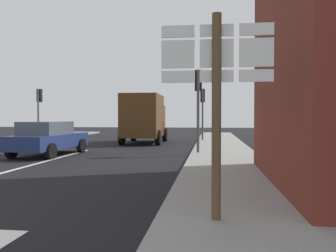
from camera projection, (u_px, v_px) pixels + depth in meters
name	position (u px, v px, depth m)	size (l,w,h in m)	color
ground_plane	(71.00, 155.00, 15.26)	(80.00, 80.00, 0.00)	black
sidewalk_right	(226.00, 161.00, 12.45)	(2.80, 44.00, 0.14)	gray
lane_centre_stripe	(22.00, 168.00, 11.29)	(0.16, 12.00, 0.01)	silver
sedan_far	(48.00, 138.00, 14.98)	(2.22, 4.32, 1.47)	navy
delivery_truck	(144.00, 117.00, 21.87)	(2.54, 5.03, 3.05)	#4C2D14
route_sign_post	(216.00, 95.00, 5.11)	(1.66, 0.14, 3.20)	brown
traffic_light_near_right	(198.00, 92.00, 14.97)	(0.30, 0.49, 3.71)	#47474C
traffic_light_far_left	(39.00, 103.00, 23.73)	(0.30, 0.49, 3.60)	#47474C
traffic_light_far_right	(203.00, 103.00, 23.26)	(0.30, 0.49, 3.57)	#47474C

